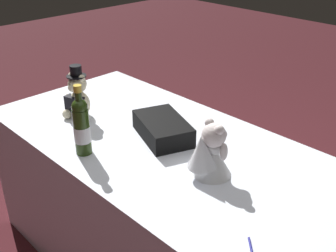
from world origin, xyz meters
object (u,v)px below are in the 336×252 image
at_px(champagne_bottle, 81,126).
at_px(gift_case_black, 163,129).
at_px(teddy_bear_groom, 77,97).
at_px(teddy_bear_bride, 210,152).
at_px(signing_pen, 252,251).

height_order(champagne_bottle, gift_case_black, champagne_bottle).
xyz_separation_m(teddy_bear_groom, champagne_bottle, (0.34, -0.20, 0.03)).
height_order(teddy_bear_bride, champagne_bottle, champagne_bottle).
xyz_separation_m(teddy_bear_bride, signing_pen, (0.39, -0.24, -0.10)).
bearing_deg(signing_pen, teddy_bear_bride, 148.44).
bearing_deg(gift_case_black, champagne_bottle, -111.86).
distance_m(teddy_bear_groom, gift_case_black, 0.51).
bearing_deg(teddy_bear_groom, signing_pen, -7.53).
height_order(teddy_bear_groom, teddy_bear_bride, teddy_bear_groom).
distance_m(teddy_bear_bride, champagne_bottle, 0.58).
height_order(signing_pen, gift_case_black, gift_case_black).
xyz_separation_m(teddy_bear_bride, gift_case_black, (-0.37, 0.09, -0.06)).
relative_size(champagne_bottle, gift_case_black, 0.88).
distance_m(teddy_bear_groom, champagne_bottle, 0.39).
height_order(teddy_bear_bride, signing_pen, teddy_bear_bride).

